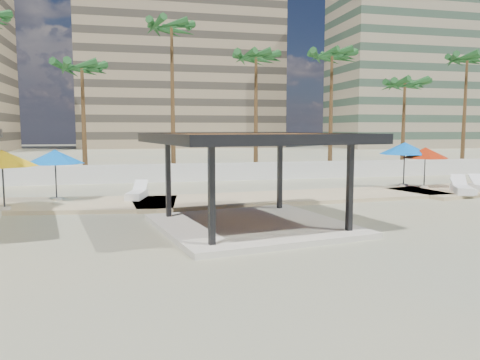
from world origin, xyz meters
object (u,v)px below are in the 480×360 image
object	(u,v)px
pavilion_central	(252,172)
lounger_a	(137,194)
umbrella_c	(425,153)
lounger_b	(461,189)
lounger_d	(463,190)

from	to	relation	value
pavilion_central	lounger_a	xyz separation A→B (m)	(-3.84, 7.10, -1.62)
umbrella_c	lounger_b	size ratio (longest dim) A/B	1.41
lounger_b	lounger_d	distance (m)	0.09
umbrella_c	lounger_b	xyz separation A→B (m)	(0.43, -2.55, -1.74)
pavilion_central	lounger_b	distance (m)	13.66
lounger_a	lounger_d	bearing A→B (deg)	-82.09
pavilion_central	lounger_a	size ratio (longest dim) A/B	3.49
pavilion_central	lounger_d	bearing A→B (deg)	11.69
lounger_b	umbrella_c	bearing A→B (deg)	37.34
pavilion_central	umbrella_c	distance (m)	14.36
lounger_b	lounger_d	xyz separation A→B (m)	(0.08, -0.00, -0.04)
pavilion_central	lounger_d	distance (m)	13.74
pavilion_central	lounger_d	size ratio (longest dim) A/B	3.85
pavilion_central	umbrella_c	xyz separation A→B (m)	(12.15, 7.65, 0.15)
lounger_a	lounger_d	world-z (taller)	lounger_a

